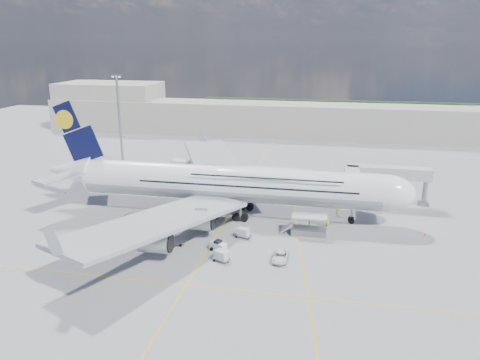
% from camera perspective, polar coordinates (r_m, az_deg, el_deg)
% --- Properties ---
extents(ground, '(300.00, 300.00, 0.00)m').
position_cam_1_polar(ground, '(89.47, -2.72, -6.45)').
color(ground, gray).
rests_on(ground, ground).
extents(taxi_line_main, '(0.25, 220.00, 0.01)m').
position_cam_1_polar(taxi_line_main, '(89.47, -2.72, -6.44)').
color(taxi_line_main, '#DCAE0B').
rests_on(taxi_line_main, ground).
extents(taxi_line_cross, '(120.00, 0.25, 0.01)m').
position_cam_1_polar(taxi_line_cross, '(72.25, -6.59, -12.60)').
color(taxi_line_cross, '#DCAE0B').
rests_on(taxi_line_cross, ground).
extents(taxi_line_diag, '(14.16, 99.06, 0.01)m').
position_cam_1_polar(taxi_line_diag, '(96.61, 6.83, -4.73)').
color(taxi_line_diag, '#DCAE0B').
rests_on(taxi_line_diag, ground).
extents(airliner, '(77.26, 79.15, 23.71)m').
position_cam_1_polar(airliner, '(96.17, -1.21, -0.38)').
color(airliner, white).
rests_on(airliner, ground).
extents(jet_bridge, '(18.80, 12.10, 8.50)m').
position_cam_1_polar(jet_bridge, '(105.04, 16.07, 0.44)').
color(jet_bridge, '#B7B7BC').
rests_on(jet_bridge, ground).
extents(cargo_loader, '(8.53, 3.20, 3.67)m').
position_cam_1_polar(cargo_loader, '(89.43, 8.30, -5.76)').
color(cargo_loader, silver).
rests_on(cargo_loader, ground).
extents(light_mast, '(3.00, 0.70, 25.50)m').
position_cam_1_polar(light_mast, '(140.13, -14.48, 7.26)').
color(light_mast, gray).
rests_on(light_mast, ground).
extents(terminal, '(180.00, 16.00, 12.00)m').
position_cam_1_polar(terminal, '(178.25, 4.60, 7.37)').
color(terminal, '#B2AD9E').
rests_on(terminal, ground).
extents(hangar, '(40.00, 22.00, 18.00)m').
position_cam_1_polar(hangar, '(202.68, -15.50, 8.83)').
color(hangar, '#B2AD9E').
rests_on(hangar, ground).
extents(tree_line, '(160.00, 6.00, 8.00)m').
position_cam_1_polar(tree_line, '(222.80, 16.36, 8.15)').
color(tree_line, '#193814').
rests_on(tree_line, ground).
extents(dolly_row_a, '(3.08, 1.95, 0.42)m').
position_cam_1_polar(dolly_row_a, '(84.14, -17.08, -8.57)').
color(dolly_row_a, gray).
rests_on(dolly_row_a, ground).
extents(dolly_row_b, '(3.54, 2.36, 0.48)m').
position_cam_1_polar(dolly_row_b, '(94.37, -13.13, -5.38)').
color(dolly_row_b, gray).
rests_on(dolly_row_b, ground).
extents(dolly_row_c, '(3.60, 2.51, 0.48)m').
position_cam_1_polar(dolly_row_c, '(85.23, -7.98, -7.57)').
color(dolly_row_c, gray).
rests_on(dolly_row_c, ground).
extents(dolly_back, '(3.18, 1.74, 0.46)m').
position_cam_1_polar(dolly_back, '(99.29, -12.95, -4.23)').
color(dolly_back, gray).
rests_on(dolly_back, ground).
extents(dolly_nose_far, '(3.26, 2.57, 1.83)m').
position_cam_1_polar(dolly_nose_far, '(78.46, -2.29, -9.17)').
color(dolly_nose_far, gray).
rests_on(dolly_nose_far, ground).
extents(dolly_nose_near, '(3.15, 2.24, 1.80)m').
position_cam_1_polar(dolly_nose_near, '(87.07, 0.36, -6.42)').
color(dolly_nose_near, gray).
rests_on(dolly_nose_near, ground).
extents(baggage_tug, '(3.20, 2.44, 1.81)m').
position_cam_1_polar(baggage_tug, '(82.29, -2.70, -8.01)').
color(baggage_tug, silver).
rests_on(baggage_tug, ground).
extents(catering_truck_inner, '(7.91, 5.12, 4.38)m').
position_cam_1_polar(catering_truck_inner, '(115.30, -5.02, 0.03)').
color(catering_truck_inner, gray).
rests_on(catering_truck_inner, ground).
extents(catering_truck_outer, '(7.26, 3.68, 4.14)m').
position_cam_1_polar(catering_truck_outer, '(126.43, -6.95, 1.42)').
color(catering_truck_outer, gray).
rests_on(catering_truck_outer, ground).
extents(service_van, '(2.66, 5.20, 1.41)m').
position_cam_1_polar(service_van, '(78.89, 4.97, -9.29)').
color(service_van, white).
rests_on(service_van, ground).
extents(crew_nose, '(0.68, 0.72, 1.65)m').
position_cam_1_polar(crew_nose, '(99.71, 11.72, -3.77)').
color(crew_nose, '#D6FC1A').
rests_on(crew_nose, ground).
extents(crew_loader, '(1.11, 0.98, 1.90)m').
position_cam_1_polar(crew_loader, '(93.99, 9.61, -4.87)').
color(crew_loader, '#98F219').
rests_on(crew_loader, ground).
extents(crew_wing, '(0.77, 1.07, 1.68)m').
position_cam_1_polar(crew_wing, '(86.78, -9.77, -6.86)').
color(crew_wing, '#C7EF19').
rests_on(crew_wing, ground).
extents(crew_van, '(0.86, 1.06, 1.86)m').
position_cam_1_polar(crew_van, '(94.02, 10.65, -4.93)').
color(crew_van, '#BCDD17').
rests_on(crew_van, ground).
extents(crew_tug, '(1.14, 0.68, 1.73)m').
position_cam_1_polar(crew_tug, '(83.12, -9.40, -7.92)').
color(crew_tug, '#C7FF1A').
rests_on(crew_tug, ground).
extents(cone_nose, '(0.47, 0.47, 0.60)m').
position_cam_1_polar(cone_nose, '(94.63, 21.62, -6.16)').
color(cone_nose, orange).
rests_on(cone_nose, ground).
extents(cone_wing_left_inner, '(0.41, 0.41, 0.53)m').
position_cam_1_polar(cone_wing_left_inner, '(109.68, 0.02, -1.80)').
color(cone_wing_left_inner, orange).
rests_on(cone_wing_left_inner, ground).
extents(cone_wing_left_outer, '(0.42, 0.42, 0.54)m').
position_cam_1_polar(cone_wing_left_outer, '(124.34, -3.22, 0.46)').
color(cone_wing_left_outer, orange).
rests_on(cone_wing_left_outer, ground).
extents(cone_wing_right_inner, '(0.50, 0.50, 0.63)m').
position_cam_1_polar(cone_wing_right_inner, '(86.77, -12.56, -7.42)').
color(cone_wing_right_inner, orange).
rests_on(cone_wing_right_inner, ground).
extents(cone_wing_right_outer, '(0.45, 0.45, 0.57)m').
position_cam_1_polar(cone_wing_right_outer, '(81.06, -17.41, -9.65)').
color(cone_wing_right_outer, orange).
rests_on(cone_wing_right_outer, ground).
extents(cone_tail, '(0.46, 0.46, 0.58)m').
position_cam_1_polar(cone_tail, '(118.90, -20.50, -1.39)').
color(cone_tail, orange).
rests_on(cone_tail, ground).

